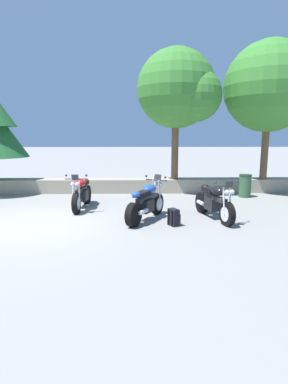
{
  "coord_description": "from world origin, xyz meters",
  "views": [
    {
      "loc": [
        2.72,
        -7.72,
        2.27
      ],
      "look_at": [
        2.93,
        1.2,
        0.65
      ],
      "focal_mm": 28.78,
      "sensor_mm": 36.0,
      "label": 1
    }
  ],
  "objects": [
    {
      "name": "motorcycle_blue_centre",
      "position": [
        2.99,
        0.5,
        0.49
      ],
      "size": [
        1.17,
        1.89,
        1.18
      ],
      "color": "black",
      "rests_on": "ground"
    },
    {
      "name": "leafy_tree_mid_right",
      "position": [
        4.4,
        4.61,
        4.01
      ],
      "size": [
        3.21,
        3.05,
        5.07
      ],
      "color": "brown",
      "rests_on": "stone_wall"
    },
    {
      "name": "trash_bin",
      "position": [
        6.8,
        3.65,
        0.43
      ],
      "size": [
        0.46,
        0.46,
        0.86
      ],
      "color": "#335638",
      "rests_on": "ground"
    },
    {
      "name": "ground_plane",
      "position": [
        0.0,
        0.0,
        0.0
      ],
      "size": [
        120.0,
        120.0,
        0.0
      ],
      "primitive_type": "plane",
      "color": "gray"
    },
    {
      "name": "motorcycle_red_near_left",
      "position": [
        0.95,
        1.93,
        0.49
      ],
      "size": [
        0.67,
        2.07,
        1.18
      ],
      "color": "black",
      "rests_on": "ground"
    },
    {
      "name": "rider_backpack",
      "position": [
        3.66,
        -0.09,
        0.24
      ],
      "size": [
        0.34,
        0.35,
        0.47
      ],
      "color": "black",
      "rests_on": "ground"
    },
    {
      "name": "stone_wall",
      "position": [
        0.0,
        4.8,
        0.28
      ],
      "size": [
        36.0,
        0.8,
        0.55
      ],
      "primitive_type": "cube",
      "color": "gray",
      "rests_on": "ground"
    },
    {
      "name": "motorcycle_black_far_right",
      "position": [
        4.86,
        0.54,
        0.49
      ],
      "size": [
        0.85,
        2.04,
        1.18
      ],
      "color": "black",
      "rests_on": "ground"
    },
    {
      "name": "leafy_tree_far_right",
      "position": [
        8.01,
        4.46,
        4.08
      ],
      "size": [
        3.64,
        3.47,
        5.34
      ],
      "color": "brown",
      "rests_on": "stone_wall"
    }
  ]
}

